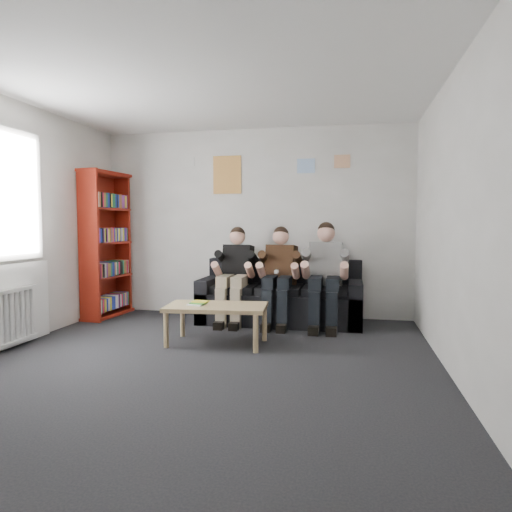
{
  "coord_description": "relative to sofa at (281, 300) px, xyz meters",
  "views": [
    {
      "loc": [
        1.37,
        -4.01,
        1.33
      ],
      "look_at": [
        0.28,
        1.3,
        0.95
      ],
      "focal_mm": 32.0,
      "sensor_mm": 36.0,
      "label": 1
    }
  ],
  "objects": [
    {
      "name": "bookshelf",
      "position": [
        -2.53,
        -0.11,
        0.74
      ],
      "size": [
        0.31,
        0.93,
        2.08
      ],
      "rotation": [
        0.0,
        0.0,
        -0.1
      ],
      "color": "maroon",
      "rests_on": "ground"
    },
    {
      "name": "window",
      "position": [
        -2.68,
        -1.89,
        0.73
      ],
      "size": [
        0.05,
        1.3,
        2.36
      ],
      "color": "white",
      "rests_on": "room_shell"
    },
    {
      "name": "room_shell",
      "position": [
        -0.46,
        -2.09,
        1.05
      ],
      "size": [
        5.0,
        5.0,
        5.0
      ],
      "color": "black",
      "rests_on": "ground"
    },
    {
      "name": "poster_large",
      "position": [
        -0.86,
        0.4,
        1.75
      ],
      "size": [
        0.42,
        0.01,
        0.55
      ],
      "primitive_type": "cube",
      "color": "#DCC24D",
      "rests_on": "room_shell"
    },
    {
      "name": "poster_blue",
      "position": [
        0.29,
        0.4,
        1.85
      ],
      "size": [
        0.25,
        0.01,
        0.2
      ],
      "primitive_type": "cube",
      "color": "#4394E6",
      "rests_on": "room_shell"
    },
    {
      "name": "poster_pink",
      "position": [
        0.79,
        0.4,
        1.9
      ],
      "size": [
        0.22,
        0.01,
        0.18
      ],
      "primitive_type": "cube",
      "color": "#B6388F",
      "rests_on": "room_shell"
    },
    {
      "name": "coffee_table",
      "position": [
        -0.53,
        -1.3,
        0.09
      ],
      "size": [
        1.1,
        0.6,
        0.44
      ],
      "rotation": [
        0.0,
        0.0,
        0.09
      ],
      "color": "tan",
      "rests_on": "ground"
    },
    {
      "name": "person_middle",
      "position": [
        -0.0,
        -0.2,
        0.35
      ],
      "size": [
        0.4,
        0.85,
        1.3
      ],
      "rotation": [
        0.0,
        0.0,
        -0.16
      ],
      "color": "#492F18",
      "rests_on": "sofa"
    },
    {
      "name": "person_right",
      "position": [
        0.6,
        -0.2,
        0.37
      ],
      "size": [
        0.43,
        0.91,
        1.36
      ],
      "rotation": [
        0.0,
        0.0,
        -0.05
      ],
      "color": "silver",
      "rests_on": "sofa"
    },
    {
      "name": "game_cases",
      "position": [
        -0.73,
        -1.33,
        0.16
      ],
      "size": [
        0.2,
        0.18,
        0.04
      ],
      "rotation": [
        0.0,
        0.0,
        -0.24
      ],
      "color": "white",
      "rests_on": "coffee_table"
    },
    {
      "name": "poster_sign",
      "position": [
        -1.46,
        0.4,
        1.95
      ],
      "size": [
        0.2,
        0.01,
        0.14
      ],
      "primitive_type": "cube",
      "color": "silver",
      "rests_on": "room_shell"
    },
    {
      "name": "person_left",
      "position": [
        -0.6,
        -0.2,
        0.35
      ],
      "size": [
        0.39,
        0.84,
        1.3
      ],
      "rotation": [
        0.0,
        0.0,
        -0.1
      ],
      "color": "black",
      "rests_on": "sofa"
    },
    {
      "name": "radiator",
      "position": [
        -2.61,
        -1.89,
        0.05
      ],
      "size": [
        0.1,
        0.64,
        0.6
      ],
      "color": "white",
      "rests_on": "ground"
    },
    {
      "name": "sofa",
      "position": [
        0.0,
        0.0,
        0.0
      ],
      "size": [
        2.16,
        0.88,
        0.83
      ],
      "color": "black",
      "rests_on": "ground"
    }
  ]
}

